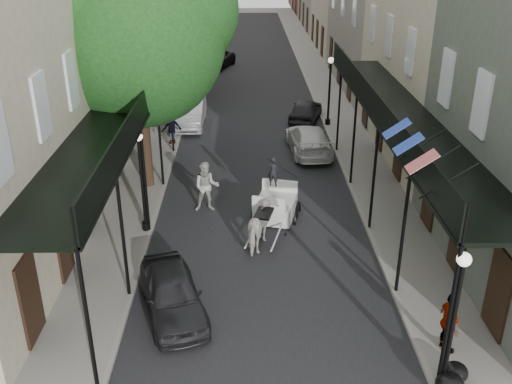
{
  "coord_description": "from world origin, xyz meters",
  "views": [
    {
      "loc": [
        -0.51,
        -12.22,
        10.02
      ],
      "look_at": [
        -0.13,
        5.94,
        1.6
      ],
      "focal_mm": 40.0,
      "sensor_mm": 36.0,
      "label": 1
    }
  ],
  "objects_px": {
    "carriage": "(278,189)",
    "car_right_near": "(309,139)",
    "car_left_mid": "(189,112)",
    "car_right_far": "(306,110)",
    "tree_far": "(182,4)",
    "lamppost_left": "(142,181)",
    "horse": "(263,226)",
    "tree_near": "(147,30)",
    "car_left_far": "(215,60)",
    "car_left_near": "(172,293)",
    "lamppost_right_far": "(329,90)",
    "pedestrian_walking": "(206,187)",
    "lamppost_right_near": "(453,322)",
    "pedestrian_sidewalk_left": "(171,127)",
    "pedestrian_sidewalk_right": "(449,323)"
  },
  "relations": [
    {
      "from": "carriage",
      "to": "car_right_near",
      "type": "relative_size",
      "value": 0.59
    },
    {
      "from": "car_left_mid",
      "to": "car_right_far",
      "type": "relative_size",
      "value": 1.26
    },
    {
      "from": "tree_far",
      "to": "lamppost_left",
      "type": "relative_size",
      "value": 2.32
    },
    {
      "from": "horse",
      "to": "car_right_far",
      "type": "xyz_separation_m",
      "value": [
        2.87,
        14.09,
        -0.18
      ]
    },
    {
      "from": "tree_near",
      "to": "car_left_far",
      "type": "xyz_separation_m",
      "value": [
        1.39,
        22.6,
        -5.85
      ]
    },
    {
      "from": "carriage",
      "to": "tree_far",
      "type": "bearing_deg",
      "value": 120.72
    },
    {
      "from": "car_left_near",
      "to": "car_right_near",
      "type": "xyz_separation_m",
      "value": [
        5.2,
        12.77,
        0.02
      ]
    },
    {
      "from": "tree_far",
      "to": "horse",
      "type": "distance_m",
      "value": 20.38
    },
    {
      "from": "car_right_far",
      "to": "lamppost_right_far",
      "type": "bearing_deg",
      "value": 154.6
    },
    {
      "from": "lamppost_left",
      "to": "lamppost_right_far",
      "type": "height_order",
      "value": "same"
    },
    {
      "from": "car_left_near",
      "to": "pedestrian_walking",
      "type": "bearing_deg",
      "value": 67.65
    },
    {
      "from": "car_left_mid",
      "to": "tree_far",
      "type": "bearing_deg",
      "value": 96.51
    },
    {
      "from": "pedestrian_walking",
      "to": "car_right_near",
      "type": "relative_size",
      "value": 0.44
    },
    {
      "from": "lamppost_left",
      "to": "carriage",
      "type": "xyz_separation_m",
      "value": [
        4.81,
        1.37,
        -0.99
      ]
    },
    {
      "from": "horse",
      "to": "car_right_far",
      "type": "distance_m",
      "value": 14.38
    },
    {
      "from": "pedestrian_walking",
      "to": "carriage",
      "type": "bearing_deg",
      "value": -10.05
    },
    {
      "from": "car_left_mid",
      "to": "lamppost_right_far",
      "type": "bearing_deg",
      "value": -2.83
    },
    {
      "from": "tree_far",
      "to": "car_right_far",
      "type": "xyz_separation_m",
      "value": [
        7.2,
        -5.18,
        -5.2
      ]
    },
    {
      "from": "lamppost_right_far",
      "to": "horse",
      "type": "xyz_separation_m",
      "value": [
        -4.01,
        -13.09,
        -1.23
      ]
    },
    {
      "from": "lamppost_right_near",
      "to": "car_right_far",
      "type": "height_order",
      "value": "lamppost_right_near"
    },
    {
      "from": "horse",
      "to": "car_right_near",
      "type": "distance_m",
      "value": 9.44
    },
    {
      "from": "pedestrian_sidewalk_left",
      "to": "car_left_far",
      "type": "xyz_separation_m",
      "value": [
        1.39,
        17.62,
        -0.33
      ]
    },
    {
      "from": "tree_near",
      "to": "car_right_far",
      "type": "distance_m",
      "value": 12.78
    },
    {
      "from": "lamppost_right_near",
      "to": "car_right_near",
      "type": "xyz_separation_m",
      "value": [
        -1.5,
        16.0,
        -1.38
      ]
    },
    {
      "from": "pedestrian_sidewalk_right",
      "to": "car_left_mid",
      "type": "height_order",
      "value": "pedestrian_sidewalk_right"
    },
    {
      "from": "pedestrian_sidewalk_right",
      "to": "tree_near",
      "type": "bearing_deg",
      "value": 36.99
    },
    {
      "from": "car_left_far",
      "to": "car_right_near",
      "type": "xyz_separation_m",
      "value": [
        5.41,
        -18.78,
        0.03
      ]
    },
    {
      "from": "car_left_near",
      "to": "lamppost_left",
      "type": "bearing_deg",
      "value": 90.4
    },
    {
      "from": "lamppost_left",
      "to": "car_left_far",
      "type": "distance_m",
      "value": 26.85
    },
    {
      "from": "pedestrian_sidewalk_right",
      "to": "car_left_mid",
      "type": "relative_size",
      "value": 0.36
    },
    {
      "from": "lamppost_left",
      "to": "carriage",
      "type": "height_order",
      "value": "lamppost_left"
    },
    {
      "from": "car_left_near",
      "to": "car_left_far",
      "type": "distance_m",
      "value": 31.54
    },
    {
      "from": "horse",
      "to": "car_left_mid",
      "type": "distance_m",
      "value": 13.99
    },
    {
      "from": "pedestrian_walking",
      "to": "car_right_far",
      "type": "height_order",
      "value": "pedestrian_walking"
    },
    {
      "from": "tree_near",
      "to": "lamppost_right_far",
      "type": "bearing_deg",
      "value": 43.31
    },
    {
      "from": "tree_near",
      "to": "car_left_near",
      "type": "xyz_separation_m",
      "value": [
        1.6,
        -8.94,
        -5.84
      ]
    },
    {
      "from": "horse",
      "to": "pedestrian_walking",
      "type": "height_order",
      "value": "pedestrian_walking"
    },
    {
      "from": "tree_far",
      "to": "car_right_near",
      "type": "height_order",
      "value": "tree_far"
    },
    {
      "from": "tree_near",
      "to": "car_right_near",
      "type": "relative_size",
      "value": 2.09
    },
    {
      "from": "pedestrian_walking",
      "to": "pedestrian_sidewalk_left",
      "type": "height_order",
      "value": "pedestrian_walking"
    },
    {
      "from": "lamppost_right_near",
      "to": "horse",
      "type": "relative_size",
      "value": 1.92
    },
    {
      "from": "pedestrian_walking",
      "to": "tree_near",
      "type": "bearing_deg",
      "value": 129.74
    },
    {
      "from": "tree_far",
      "to": "pedestrian_sidewalk_left",
      "type": "relative_size",
      "value": 5.06
    },
    {
      "from": "lamppost_right_near",
      "to": "lamppost_left",
      "type": "xyz_separation_m",
      "value": [
        -8.2,
        8.0,
        0.0
      ]
    },
    {
      "from": "carriage",
      "to": "car_right_far",
      "type": "distance_m",
      "value": 11.85
    },
    {
      "from": "lamppost_right_near",
      "to": "horse",
      "type": "xyz_separation_m",
      "value": [
        -4.01,
        6.91,
        -1.23
      ]
    },
    {
      "from": "horse",
      "to": "pedestrian_sidewalk_left",
      "type": "xyz_separation_m",
      "value": [
        -4.29,
        10.25,
        0.15
      ]
    },
    {
      "from": "car_left_near",
      "to": "pedestrian_sidewalk_left",
      "type": "bearing_deg",
      "value": 79.48
    },
    {
      "from": "lamppost_right_far",
      "to": "pedestrian_walking",
      "type": "bearing_deg",
      "value": -120.73
    },
    {
      "from": "pedestrian_sidewalk_left",
      "to": "car_right_far",
      "type": "bearing_deg",
      "value": -177.34
    }
  ]
}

